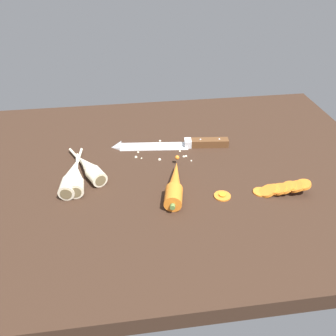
{
  "coord_description": "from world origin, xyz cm",
  "views": [
    {
      "loc": [
        -11.72,
        -83.7,
        56.01
      ],
      "look_at": [
        0.0,
        -2.0,
        1.5
      ],
      "focal_mm": 40.06,
      "sensor_mm": 36.0,
      "label": 1
    }
  ],
  "objects": [
    {
      "name": "parsnip_mid_right",
      "position": [
        -20.47,
        -0.05,
        1.98
      ],
      "size": [
        11.05,
        19.27,
        4.0
      ],
      "color": "beige",
      "rests_on": "ground_plane"
    },
    {
      "name": "carrot_slice_stray_near",
      "position": [
        11.62,
        -14.11,
        0.36
      ],
      "size": [
        4.08,
        4.08,
        0.7
      ],
      "color": "orange",
      "rests_on": "ground_plane"
    },
    {
      "name": "ground_plane",
      "position": [
        0.0,
        0.0,
        -2.0
      ],
      "size": [
        120.0,
        90.0,
        4.0
      ],
      "primitive_type": "cube",
      "color": "#332116"
    },
    {
      "name": "mince_crumbs",
      "position": [
        -0.04,
        8.05,
        0.34
      ],
      "size": [
        15.88,
        13.04,
        0.86
      ],
      "color": "beige",
      "rests_on": "ground_plane"
    },
    {
      "name": "chefs_knife",
      "position": [
        2.06,
        11.69,
        0.65
      ],
      "size": [
        34.86,
        7.07,
        4.18
      ],
      "color": "silver",
      "rests_on": "ground_plane"
    },
    {
      "name": "whole_carrot",
      "position": [
        0.49,
        -10.2,
        2.1
      ],
      "size": [
        7.77,
        21.87,
        4.2
      ],
      "color": "orange",
      "rests_on": "ground_plane"
    },
    {
      "name": "carrot_slice_stack",
      "position": [
        26.19,
        -14.83,
        1.44
      ],
      "size": [
        13.64,
        5.41,
        3.94
      ],
      "color": "orange",
      "rests_on": "ground_plane"
    },
    {
      "name": "parsnip_front",
      "position": [
        -24.85,
        -3.16,
        1.98
      ],
      "size": [
        5.47,
        22.61,
        4.0
      ],
      "color": "beige",
      "rests_on": "ground_plane"
    },
    {
      "name": "parsnip_mid_left",
      "position": [
        -23.72,
        -3.88,
        1.98
      ],
      "size": [
        4.43,
        19.35,
        4.0
      ],
      "color": "beige",
      "rests_on": "ground_plane"
    }
  ]
}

